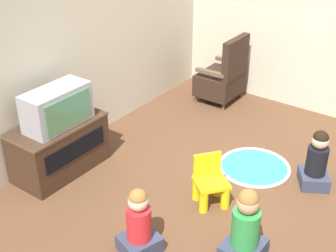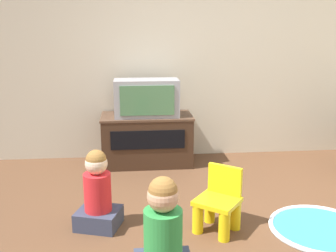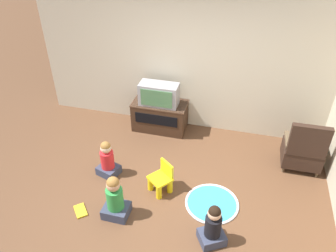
# 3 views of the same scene
# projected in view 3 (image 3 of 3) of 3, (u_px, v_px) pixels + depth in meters

# --- Properties ---
(ground_plane) EXTENTS (30.00, 30.00, 0.00)m
(ground_plane) POSITION_uv_depth(u_px,v_px,m) (162.00, 200.00, 4.98)
(ground_plane) COLOR brown
(wall_back) EXTENTS (5.61, 0.12, 2.84)m
(wall_back) POSITION_uv_depth(u_px,v_px,m) (183.00, 57.00, 5.97)
(wall_back) COLOR beige
(wall_back) RESTS_ON ground_plane
(tv_cabinet) EXTENTS (1.05, 0.54, 0.59)m
(tv_cabinet) POSITION_uv_depth(u_px,v_px,m) (160.00, 115.00, 6.40)
(tv_cabinet) COLOR #382316
(tv_cabinet) RESTS_ON ground_plane
(television) EXTENTS (0.72, 0.35, 0.42)m
(television) POSITION_uv_depth(u_px,v_px,m) (159.00, 94.00, 6.09)
(television) COLOR #939399
(television) RESTS_ON tv_cabinet
(black_armchair) EXTENTS (0.63, 0.55, 0.97)m
(black_armchair) POSITION_uv_depth(u_px,v_px,m) (303.00, 151.00, 5.39)
(black_armchair) COLOR brown
(black_armchair) RESTS_ON ground_plane
(yellow_kid_chair) EXTENTS (0.43, 0.43, 0.50)m
(yellow_kid_chair) POSITION_uv_depth(u_px,v_px,m) (161.00, 180.00, 5.05)
(yellow_kid_chair) COLOR yellow
(yellow_kid_chair) RESTS_ON ground_plane
(play_mat) EXTENTS (0.81, 0.81, 0.04)m
(play_mat) POSITION_uv_depth(u_px,v_px,m) (212.00, 203.00, 4.92)
(play_mat) COLOR teal
(play_mat) RESTS_ON ground_plane
(child_watching_left) EXTENTS (0.43, 0.42, 0.65)m
(child_watching_left) POSITION_uv_depth(u_px,v_px,m) (213.00, 227.00, 4.23)
(child_watching_left) COLOR #33384C
(child_watching_left) RESTS_ON ground_plane
(child_watching_center) EXTENTS (0.40, 0.38, 0.65)m
(child_watching_center) POSITION_uv_depth(u_px,v_px,m) (107.00, 160.00, 5.32)
(child_watching_center) COLOR #33384C
(child_watching_center) RESTS_ON ground_plane
(child_watching_right) EXTENTS (0.36, 0.32, 0.72)m
(child_watching_right) POSITION_uv_depth(u_px,v_px,m) (115.00, 199.00, 4.59)
(child_watching_right) COLOR #33384C
(child_watching_right) RESTS_ON ground_plane
(book) EXTENTS (0.28, 0.29, 0.02)m
(book) POSITION_uv_depth(u_px,v_px,m) (80.00, 211.00, 4.80)
(book) COLOR gold
(book) RESTS_ON ground_plane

